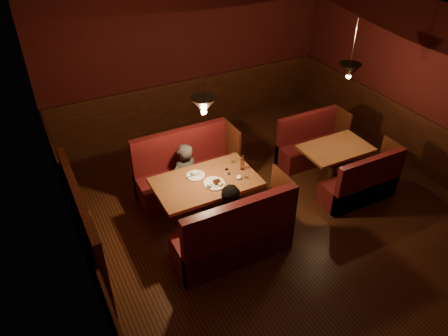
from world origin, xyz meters
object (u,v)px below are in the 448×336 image
second_bench_far (310,146)px  diner_a (184,164)px  second_table (335,156)px  diner_b (233,209)px  main_table (207,190)px  main_bench_near (235,239)px  second_bench_near (362,186)px  main_bench_far (186,174)px

second_bench_far → diner_a: (-2.57, -0.05, 0.42)m
second_table → diner_b: bearing=-164.2°
main_table → main_bench_near: main_bench_near is taller
main_bench_near → second_bench_far: (2.47, 1.60, -0.07)m
main_bench_near → second_bench_near: (2.47, 0.20, -0.07)m
second_bench_near → diner_b: bearing=179.1°
main_bench_far → diner_b: diner_b is taller
main_table → main_bench_near: (0.02, -0.87, -0.27)m
main_table → diner_b: size_ratio=1.07×
second_bench_near → second_table: bearing=92.2°
second_table → main_table: bearing=-179.2°
main_bench_near → second_bench_near: size_ratio=1.29×
second_bench_near → second_bench_far: bearing=90.0°
second_table → diner_a: 2.63m
main_bench_far → diner_b: 1.54m
main_table → second_bench_near: main_table is taller
second_bench_near → diner_a: bearing=152.0°
main_bench_far → diner_a: size_ratio=1.18×
main_table → diner_b: diner_b is taller
second_table → main_bench_near: bearing=-159.8°
main_table → diner_b: 0.65m
diner_b → diner_a: bearing=109.0°
main_bench_near → second_bench_far: 2.95m
main_bench_far → diner_b: (0.08, -1.50, 0.35)m
diner_a → diner_b: 1.34m
main_bench_near → diner_a: 1.60m
main_bench_near → diner_b: (0.08, 0.23, 0.35)m
main_bench_far → second_bench_far: (2.47, -0.13, -0.07)m
main_bench_far → main_bench_near: 1.73m
diner_a → second_bench_far: bearing=166.7°
main_bench_near → second_bench_near: bearing=4.5°
second_bench_near → main_bench_far: bearing=148.1°
main_bench_far → second_table: main_bench_far is taller
main_bench_far → main_bench_near: size_ratio=1.00×
second_table → second_bench_near: bearing=-87.8°
second_bench_far → diner_a: size_ratio=0.92×
main_table → second_bench_far: (2.49, 0.74, -0.33)m
second_bench_near → main_table: bearing=164.9°
second_bench_far → diner_a: 2.60m
second_bench_far → second_bench_near: bearing=-90.0°
second_bench_far → second_bench_near: (0.00, -1.41, 0.00)m
second_bench_far → second_bench_near: same height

